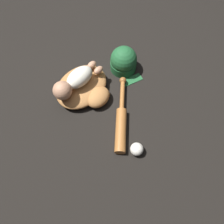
% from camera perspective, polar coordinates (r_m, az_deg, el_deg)
% --- Properties ---
extents(ground_plane, '(6.00, 6.00, 0.00)m').
position_cam_1_polar(ground_plane, '(1.37, -7.35, 4.92)').
color(ground_plane, black).
extents(baseball_glove, '(0.38, 0.36, 0.09)m').
position_cam_1_polar(baseball_glove, '(1.34, -7.25, 6.24)').
color(baseball_glove, '#A8703D').
rests_on(baseball_glove, ground).
extents(baby_figure, '(0.34, 0.11, 0.11)m').
position_cam_1_polar(baby_figure, '(1.26, -9.79, 7.89)').
color(baby_figure, silver).
rests_on(baby_figure, baseball_glove).
extents(baseball_bat, '(0.39, 0.35, 0.06)m').
position_cam_1_polar(baseball_bat, '(1.23, 2.41, -2.49)').
color(baseball_bat, '#9E602D').
rests_on(baseball_bat, ground).
extents(baseball, '(0.07, 0.07, 0.07)m').
position_cam_1_polar(baseball, '(1.17, 6.49, -9.62)').
color(baseball, silver).
rests_on(baseball, ground).
extents(baseball_cap, '(0.20, 0.24, 0.17)m').
position_cam_1_polar(baseball_cap, '(1.42, 3.05, 13.11)').
color(baseball_cap, '#1E562D').
rests_on(baseball_cap, ground).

